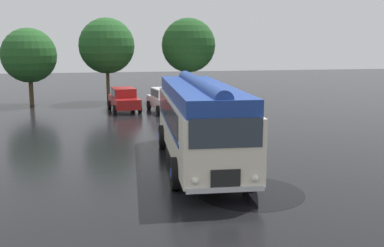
# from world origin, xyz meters

# --- Properties ---
(ground_plane) EXTENTS (120.00, 120.00, 0.00)m
(ground_plane) POSITION_xyz_m (0.00, 0.00, 0.00)
(ground_plane) COLOR black
(vintage_bus) EXTENTS (3.32, 10.25, 3.49)m
(vintage_bus) POSITION_xyz_m (-0.35, 0.26, 1.89)
(vintage_bus) COLOR silver
(vintage_bus) RESTS_ON ground
(car_near_left) EXTENTS (2.32, 4.37, 1.66)m
(car_near_left) POSITION_xyz_m (-2.58, 15.47, 0.85)
(car_near_left) COLOR maroon
(car_near_left) RESTS_ON ground
(car_mid_left) EXTENTS (2.42, 4.40, 1.66)m
(car_mid_left) POSITION_xyz_m (0.30, 14.67, 0.85)
(car_mid_left) COLOR silver
(car_mid_left) RESTS_ON ground
(car_mid_right) EXTENTS (2.20, 4.32, 1.66)m
(car_mid_right) POSITION_xyz_m (3.12, 15.46, 0.85)
(car_mid_right) COLOR silver
(car_mid_right) RESTS_ON ground
(tree_far_left) EXTENTS (4.26, 4.26, 6.03)m
(tree_far_left) POSITION_xyz_m (-9.58, 20.32, 3.92)
(tree_far_left) COLOR #4C3823
(tree_far_left) RESTS_ON ground
(tree_left_of_centre) EXTENTS (4.54, 4.54, 6.90)m
(tree_left_of_centre) POSITION_xyz_m (-3.71, 20.90, 4.65)
(tree_left_of_centre) COLOR #4C3823
(tree_left_of_centre) RESTS_ON ground
(tree_centre) EXTENTS (4.51, 4.51, 6.92)m
(tree_centre) POSITION_xyz_m (3.20, 20.29, 4.63)
(tree_centre) COLOR #4C3823
(tree_centre) RESTS_ON ground
(puddle_patch) EXTENTS (3.53, 3.53, 0.01)m
(puddle_patch) POSITION_xyz_m (0.52, -3.59, 0.00)
(puddle_patch) COLOR black
(puddle_patch) RESTS_ON ground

